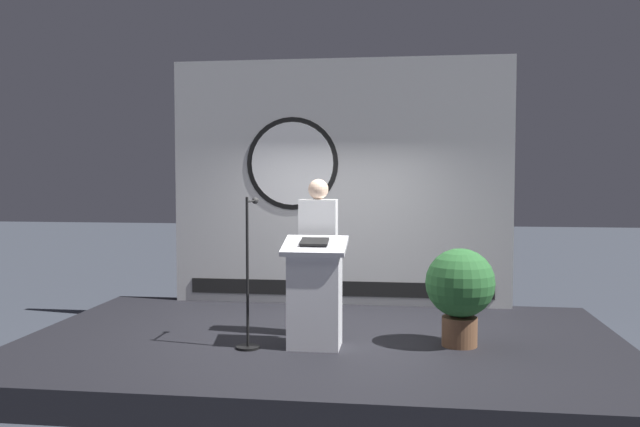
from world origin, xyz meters
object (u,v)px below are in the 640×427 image
(speaker_person, at_px, (318,256))
(microphone_stand, at_px, (249,295))
(podium, at_px, (315,294))
(potted_plant, at_px, (460,288))

(speaker_person, bearing_deg, microphone_stand, -137.28)
(podium, bearing_deg, speaker_person, 93.45)
(potted_plant, bearing_deg, microphone_stand, -171.04)
(potted_plant, bearing_deg, speaker_person, 170.54)
(podium, height_order, microphone_stand, microphone_stand)
(microphone_stand, bearing_deg, podium, 8.82)
(speaker_person, distance_m, potted_plant, 1.53)
(speaker_person, height_order, potted_plant, speaker_person)
(podium, relative_size, speaker_person, 0.66)
(speaker_person, distance_m, microphone_stand, 0.92)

